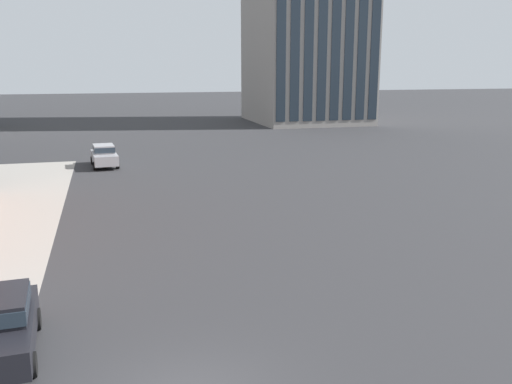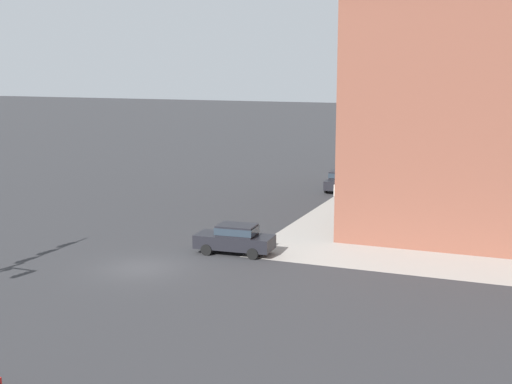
# 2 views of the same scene
# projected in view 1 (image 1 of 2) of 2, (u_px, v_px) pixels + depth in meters

# --- Properties ---
(car_main_northbound_near) EXTENTS (2.17, 4.53, 1.68)m
(car_main_northbound_near) POSITION_uv_depth(u_px,v_px,m) (104.00, 155.00, 43.19)
(car_main_northbound_near) COLOR #99999E
(car_main_northbound_near) RESTS_ON ground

